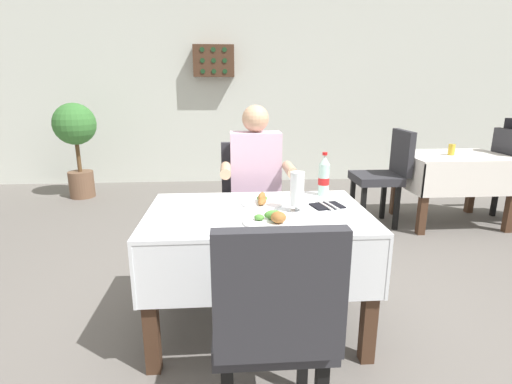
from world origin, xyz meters
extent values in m
plane|color=#66605B|center=(0.00, 0.00, 0.00)|extent=(11.00, 11.00, 0.00)
cube|color=silver|center=(0.00, 3.81, 1.37)|extent=(11.00, 0.12, 2.75)
cube|color=white|center=(-0.15, 0.00, 0.71)|extent=(1.20, 0.79, 0.02)
cube|color=white|center=(-0.15, -0.38, 0.54)|extent=(1.20, 0.02, 0.32)
cube|color=white|center=(-0.15, 0.39, 0.54)|extent=(1.20, 0.02, 0.32)
cube|color=white|center=(-0.74, 0.00, 0.54)|extent=(0.02, 0.79, 0.32)
cube|color=white|center=(0.45, 0.00, 0.54)|extent=(0.02, 0.79, 0.32)
cube|color=#472D1E|center=(-0.69, -0.33, 0.35)|extent=(0.07, 0.07, 0.70)
cube|color=#472D1E|center=(0.40, -0.33, 0.35)|extent=(0.07, 0.07, 0.70)
cube|color=#472D1E|center=(-0.69, 0.34, 0.35)|extent=(0.07, 0.07, 0.70)
cube|color=#472D1E|center=(0.40, 0.34, 0.35)|extent=(0.07, 0.07, 0.70)
cube|color=#2D2D33|center=(-0.15, 0.70, 0.49)|extent=(0.44, 0.44, 0.08)
cube|color=#2D2D33|center=(-0.15, 0.95, 0.75)|extent=(0.42, 0.06, 0.44)
cube|color=black|center=(-0.32, 0.53, 0.23)|extent=(0.04, 0.04, 0.45)
cube|color=black|center=(0.02, 0.53, 0.23)|extent=(0.04, 0.04, 0.45)
cube|color=black|center=(-0.32, 0.87, 0.23)|extent=(0.04, 0.04, 0.45)
cube|color=black|center=(0.02, 0.87, 0.23)|extent=(0.04, 0.04, 0.45)
cube|color=#2D2D33|center=(-0.15, -0.69, 0.49)|extent=(0.44, 0.44, 0.08)
cube|color=#2D2D33|center=(-0.15, -0.94, 0.75)|extent=(0.42, 0.06, 0.44)
cube|color=black|center=(0.02, -0.52, 0.23)|extent=(0.04, 0.04, 0.45)
cube|color=black|center=(-0.32, -0.52, 0.23)|extent=(0.04, 0.04, 0.45)
cylinder|color=#282D42|center=(-0.18, 0.50, 0.23)|extent=(0.10, 0.10, 0.45)
cylinder|color=#282D42|center=(-0.02, 0.50, 0.23)|extent=(0.10, 0.10, 0.45)
cube|color=#282D42|center=(-0.10, 0.66, 0.51)|extent=(0.34, 0.36, 0.12)
cube|color=silver|center=(-0.10, 0.74, 0.82)|extent=(0.36, 0.20, 0.50)
sphere|color=tan|center=(-0.10, 0.74, 1.17)|extent=(0.19, 0.19, 0.19)
cylinder|color=tan|center=(-0.32, 0.51, 0.85)|extent=(0.07, 0.26, 0.07)
cylinder|color=tan|center=(0.11, 0.51, 0.85)|extent=(0.07, 0.26, 0.07)
cylinder|color=white|center=(-0.11, -0.19, 0.73)|extent=(0.26, 0.26, 0.01)
ellipsoid|color=#4C8E38|center=(-0.08, -0.17, 0.76)|extent=(0.10, 0.05, 0.05)
ellipsoid|color=#4C8E38|center=(-0.15, -0.18, 0.75)|extent=(0.06, 0.06, 0.03)
ellipsoid|color=#99602D|center=(-0.06, -0.23, 0.76)|extent=(0.09, 0.09, 0.06)
cylinder|color=white|center=(-0.11, 0.13, 0.73)|extent=(0.24, 0.24, 0.01)
ellipsoid|color=#99602D|center=(-0.11, 0.13, 0.76)|extent=(0.07, 0.10, 0.06)
ellipsoid|color=#4C8E38|center=(-0.11, 0.16, 0.75)|extent=(0.08, 0.09, 0.03)
ellipsoid|color=#99602D|center=(-0.11, 0.08, 0.75)|extent=(0.07, 0.11, 0.04)
cylinder|color=white|center=(0.07, -0.02, 0.73)|extent=(0.07, 0.07, 0.01)
cylinder|color=white|center=(0.07, -0.02, 0.74)|extent=(0.02, 0.02, 0.03)
cylinder|color=white|center=(0.07, -0.02, 0.85)|extent=(0.08, 0.08, 0.18)
cylinder|color=black|center=(0.07, -0.02, 0.82)|extent=(0.07, 0.07, 0.12)
cylinder|color=silver|center=(0.29, 0.30, 0.82)|extent=(0.07, 0.07, 0.20)
cylinder|color=red|center=(0.29, 0.30, 0.81)|extent=(0.07, 0.07, 0.04)
cone|color=silver|center=(0.29, 0.30, 0.95)|extent=(0.06, 0.06, 0.05)
cylinder|color=red|center=(0.29, 0.30, 0.98)|extent=(0.03, 0.03, 0.02)
cube|color=black|center=(0.26, 0.06, 0.73)|extent=(0.20, 0.17, 0.01)
cube|color=silver|center=(0.24, 0.05, 0.73)|extent=(0.06, 0.19, 0.01)
cube|color=silver|center=(0.27, 0.06, 0.73)|extent=(0.06, 0.19, 0.01)
cube|color=white|center=(1.98, 1.70, 0.71)|extent=(1.00, 0.75, 0.02)
cube|color=white|center=(1.98, 1.34, 0.54)|extent=(1.00, 0.02, 0.32)
cube|color=white|center=(1.98, 2.07, 0.54)|extent=(1.00, 0.02, 0.32)
cube|color=white|center=(1.49, 1.70, 0.54)|extent=(0.02, 0.75, 0.32)
cube|color=white|center=(2.47, 1.70, 0.54)|extent=(0.02, 0.75, 0.32)
cube|color=#472D1E|center=(1.54, 1.39, 0.35)|extent=(0.07, 0.07, 0.70)
cube|color=#472D1E|center=(2.42, 1.39, 0.35)|extent=(0.07, 0.07, 0.70)
cube|color=#472D1E|center=(1.54, 2.02, 0.35)|extent=(0.07, 0.07, 0.70)
cube|color=#472D1E|center=(2.42, 2.02, 0.35)|extent=(0.07, 0.07, 0.70)
cube|color=#2D2D33|center=(1.18, 1.70, 0.49)|extent=(0.44, 0.44, 0.08)
cube|color=#2D2D33|center=(1.43, 1.70, 0.75)|extent=(0.06, 0.42, 0.44)
cube|color=black|center=(1.01, 1.87, 0.23)|extent=(0.04, 0.04, 0.45)
cube|color=black|center=(1.01, 1.53, 0.23)|extent=(0.04, 0.04, 0.45)
cube|color=black|center=(1.35, 1.87, 0.23)|extent=(0.04, 0.04, 0.45)
cube|color=black|center=(1.35, 1.53, 0.23)|extent=(0.04, 0.04, 0.45)
cube|color=#2D2D33|center=(2.53, 1.70, 0.75)|extent=(0.06, 0.42, 0.44)
cube|color=black|center=(2.61, 1.87, 0.23)|extent=(0.04, 0.04, 0.45)
cylinder|color=gold|center=(1.92, 1.68, 0.78)|extent=(0.06, 0.06, 0.11)
cylinder|color=brown|center=(-2.20, 2.98, 0.17)|extent=(0.31, 0.31, 0.34)
cylinder|color=brown|center=(-2.20, 2.98, 0.54)|extent=(0.05, 0.05, 0.40)
sphere|color=#387533|center=(-2.20, 2.98, 0.94)|extent=(0.52, 0.52, 0.52)
cube|color=#472D1E|center=(-0.48, 3.65, 1.73)|extent=(0.56, 0.20, 0.42)
cylinder|color=#193D1E|center=(-0.63, 3.61, 1.59)|extent=(0.06, 0.14, 0.06)
cylinder|color=#193D1E|center=(-0.48, 3.61, 1.59)|extent=(0.06, 0.14, 0.06)
cylinder|color=#193D1E|center=(-0.33, 3.61, 1.59)|extent=(0.06, 0.14, 0.06)
cylinder|color=#193D1E|center=(-0.63, 3.61, 1.73)|extent=(0.06, 0.14, 0.06)
cylinder|color=#193D1E|center=(-0.48, 3.61, 1.73)|extent=(0.06, 0.14, 0.06)
cylinder|color=#193D1E|center=(-0.33, 3.61, 1.73)|extent=(0.06, 0.14, 0.06)
cylinder|color=#193D1E|center=(-0.63, 3.61, 1.87)|extent=(0.06, 0.14, 0.06)
cylinder|color=#193D1E|center=(-0.48, 3.61, 1.87)|extent=(0.06, 0.14, 0.06)
cylinder|color=#193D1E|center=(-0.33, 3.61, 1.87)|extent=(0.06, 0.14, 0.06)
camera|label=1|loc=(-0.30, -2.01, 1.38)|focal=27.14mm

